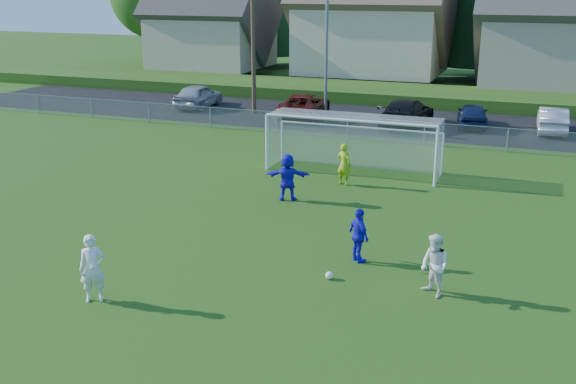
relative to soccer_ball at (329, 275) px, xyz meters
name	(u,v)px	position (x,y,z in m)	size (l,w,h in m)	color
ground	(160,352)	(-2.36, -5.02, -0.11)	(160.00, 160.00, 0.00)	#193D0C
asphalt_lot	(406,122)	(-2.36, 22.48, -0.10)	(60.00, 60.00, 0.00)	black
grass_embankment	(428,96)	(-2.36, 29.98, 0.29)	(70.00, 6.00, 0.80)	#1E420F
soccer_ball	(329,275)	(0.00, 0.00, 0.00)	(0.22, 0.22, 0.22)	white
player_white_a	(92,269)	(-5.27, -3.40, 0.79)	(0.65, 0.43, 1.79)	white
player_white_b	(435,266)	(2.84, 0.01, 0.73)	(0.82, 0.64, 1.68)	white
player_blue_a	(359,235)	(0.42, 1.48, 0.71)	(0.96, 0.40, 1.64)	#1C15CA
player_blue_b	(288,177)	(-3.61, 6.24, 0.78)	(1.66, 0.53, 1.79)	#1C15CA
goalkeeper	(344,164)	(-2.20, 8.92, 0.75)	(0.62, 0.41, 1.71)	#9CC317
car_a	(198,96)	(-16.10, 22.56, 0.65)	(1.80, 4.48, 1.53)	#A2A6AA
car_c	(304,106)	(-8.41, 21.62, 0.63)	(2.46, 5.33, 1.48)	#510F09
car_d	(407,113)	(-2.14, 21.38, 0.67)	(2.18, 5.35, 1.55)	black
car_e	(473,115)	(1.40, 22.53, 0.57)	(1.61, 3.99, 1.36)	#121C40
car_f	(552,120)	(5.63, 22.53, 0.59)	(1.48, 4.23, 1.39)	silver
soccer_goal	(355,135)	(-2.36, 11.03, 1.52)	(7.42, 1.90, 2.50)	white
chainlink_fence	(385,130)	(-2.36, 16.98, 0.52)	(52.06, 0.06, 1.20)	gray
streetlight	(327,38)	(-6.80, 20.98, 4.73)	(1.38, 0.18, 9.00)	slate
utility_pole	(253,29)	(-11.86, 21.98, 5.04)	(1.60, 0.26, 10.00)	#473321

